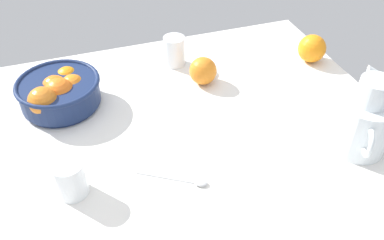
# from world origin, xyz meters

# --- Properties ---
(ground_plane) EXTENTS (1.15, 0.96, 0.03)m
(ground_plane) POSITION_xyz_m (0.00, 0.00, -0.01)
(ground_plane) COLOR white
(fruit_bowl) EXTENTS (0.23, 0.23, 0.10)m
(fruit_bowl) POSITION_xyz_m (-0.28, 0.22, 0.05)
(fruit_bowl) COLOR navy
(fruit_bowl) RESTS_ON ground_plane
(juice_pitcher) EXTENTS (0.13, 0.17, 0.20)m
(juice_pitcher) POSITION_xyz_m (0.40, -0.18, 0.07)
(juice_pitcher) COLOR white
(juice_pitcher) RESTS_ON ground_plane
(juice_glass) EXTENTS (0.07, 0.07, 0.09)m
(juice_glass) POSITION_xyz_m (-0.28, -0.10, 0.04)
(juice_glass) COLOR white
(juice_glass) RESTS_ON ground_plane
(second_glass) EXTENTS (0.07, 0.07, 0.09)m
(second_glass) POSITION_xyz_m (0.08, 0.33, 0.04)
(second_glass) COLOR white
(second_glass) RESTS_ON ground_plane
(loose_orange_0) EXTENTS (0.08, 0.08, 0.08)m
(loose_orange_0) POSITION_xyz_m (0.13, 0.20, 0.04)
(loose_orange_0) COLOR orange
(loose_orange_0) RESTS_ON ground_plane
(loose_orange_1) EXTENTS (0.09, 0.09, 0.09)m
(loose_orange_1) POSITION_xyz_m (0.50, 0.21, 0.04)
(loose_orange_1) COLOR orange
(loose_orange_1) RESTS_ON ground_plane
(spoon) EXTENTS (0.15, 0.10, 0.01)m
(spoon) POSITION_xyz_m (-0.04, -0.15, 0.00)
(spoon) COLOR silver
(spoon) RESTS_ON ground_plane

